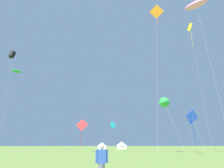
% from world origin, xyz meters
% --- Properties ---
extents(kite_blue_diamond, '(2.77, 2.46, 7.99)m').
position_xyz_m(kite_blue_diamond, '(14.96, 29.79, 6.43)').
color(kite_blue_diamond, blue).
rests_on(kite_blue_diamond, ground).
extents(kite_orange_diamond, '(3.66, 1.98, 25.54)m').
position_xyz_m(kite_orange_diamond, '(7.47, 22.49, 23.98)').
color(kite_orange_diamond, orange).
rests_on(kite_orange_diamond, ground).
extents(kite_cyan_diamond, '(2.70, 2.14, 7.04)m').
position_xyz_m(kite_cyan_diamond, '(0.71, 40.55, 6.05)').
color(kite_cyan_diamond, '#1EB7CC').
rests_on(kite_cyan_diamond, ground).
extents(kite_pink_parafoil, '(4.15, 4.46, 27.36)m').
position_xyz_m(kite_pink_parafoil, '(15.35, 22.83, 26.68)').
color(kite_pink_parafoil, pink).
rests_on(kite_pink_parafoil, ground).
extents(kite_pink_delta, '(1.78, 2.01, 10.03)m').
position_xyz_m(kite_pink_delta, '(23.95, 49.77, 9.13)').
color(kite_pink_delta, pink).
rests_on(kite_pink_delta, ground).
extents(kite_black_box, '(2.61, 1.98, 28.42)m').
position_xyz_m(kite_black_box, '(-29.19, 45.74, 27.17)').
color(kite_black_box, black).
rests_on(kite_black_box, ground).
extents(kite_yellow_diamond, '(1.07, 3.09, 34.49)m').
position_xyz_m(kite_yellow_diamond, '(22.35, 37.37, 32.40)').
color(kite_yellow_diamond, yellow).
rests_on(kite_yellow_diamond, ground).
extents(kite_green_delta, '(3.85, 3.73, 11.75)m').
position_xyz_m(kite_green_delta, '(11.63, 34.30, 10.47)').
color(kite_green_delta, green).
rests_on(kite_green_delta, ground).
extents(kite_green_parafoil, '(2.95, 2.79, 23.08)m').
position_xyz_m(kite_green_parafoil, '(-27.82, 47.47, 22.49)').
color(kite_green_parafoil, green).
rests_on(kite_green_parafoil, ground).
extents(kite_red_diamond, '(2.97, 2.17, 7.75)m').
position_xyz_m(kite_red_diamond, '(-6.88, 42.48, 6.04)').
color(kite_red_diamond, red).
rests_on(kite_red_diamond, ground).
extents(person_spectator, '(0.57, 0.28, 1.73)m').
position_xyz_m(person_spectator, '(-2.01, 6.26, 0.85)').
color(person_spectator, '#565B66').
rests_on(person_spectator, ground).
extents(festival_tent_center, '(3.74, 3.74, 2.43)m').
position_xyz_m(festival_tent_center, '(-1.65, 68.73, 1.34)').
color(festival_tent_center, white).
rests_on(festival_tent_center, ground).
extents(festival_tent_left, '(4.20, 4.20, 2.73)m').
position_xyz_m(festival_tent_left, '(5.91, 68.73, 1.51)').
color(festival_tent_left, white).
rests_on(festival_tent_left, ground).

